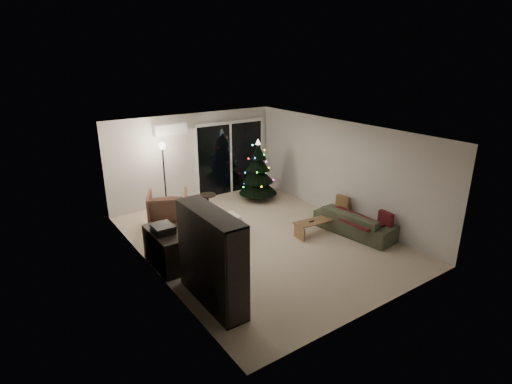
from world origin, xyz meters
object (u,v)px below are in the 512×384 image
Objects in this scene: armchair at (169,209)px; christmas_tree at (258,170)px; sofa at (355,222)px; media_cabinet at (165,249)px; bookshelf at (200,261)px; coffee_table at (316,227)px.

armchair is 2.94m from christmas_tree.
media_cabinet is at bearing 68.18° from sofa.
christmas_tree is at bearing 2.23° from sofa.
bookshelf is at bearing 100.54° from armchair.
coffee_table is at bearing -3.80° from bookshelf.
coffee_table is (3.52, 1.00, -0.66)m from bookshelf.
christmas_tree reaches higher than bookshelf.
bookshelf is 3.53m from armchair.
sofa is 1.79× the size of coffee_table.
armchair is at bearing 56.13° from bookshelf.
media_cabinet is 4.44m from sofa.
bookshelf is 5.27m from christmas_tree.
christmas_tree reaches higher than sofa.
sofa is 1.08× the size of christmas_tree.
bookshelf reaches higher than armchair.
coffee_table is (3.52, -0.59, -0.20)m from media_cabinet.
christmas_tree is at bearing 29.08° from media_cabinet.
christmas_tree is (0.22, 2.70, 0.72)m from coffee_table.
sofa is 0.93m from coffee_table.
sofa is at bearing -13.01° from bookshelf.
media_cabinet is 2.00m from armchair.
media_cabinet is at bearing 175.29° from coffee_table.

